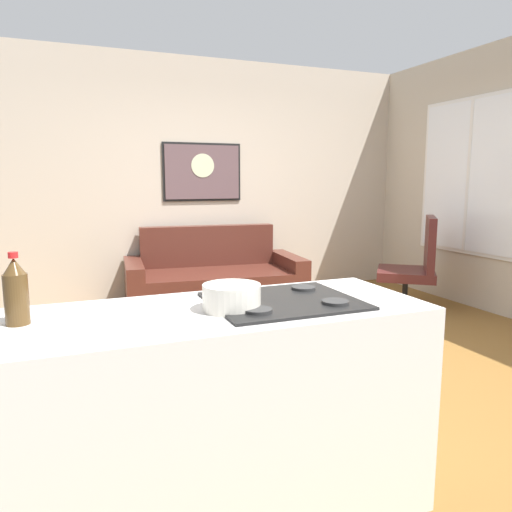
{
  "coord_description": "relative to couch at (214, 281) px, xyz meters",
  "views": [
    {
      "loc": [
        -1.6,
        -3.25,
        1.41
      ],
      "look_at": [
        0.06,
        0.9,
        0.7
      ],
      "focal_mm": 34.08,
      "sensor_mm": 36.0,
      "label": 1
    }
  ],
  "objects": [
    {
      "name": "ground",
      "position": [
        0.06,
        -1.88,
        -0.29
      ],
      "size": [
        6.4,
        6.4,
        0.04
      ],
      "primitive_type": "cube",
      "color": "brown"
    },
    {
      "name": "coffee_table",
      "position": [
        -0.03,
        -1.32,
        0.11
      ],
      "size": [
        1.09,
        0.64,
        0.42
      ],
      "color": "silver",
      "rests_on": "ground"
    },
    {
      "name": "kitchen_counter",
      "position": [
        -1.02,
        -3.32,
        0.18
      ],
      "size": [
        1.77,
        0.66,
        0.92
      ],
      "color": "silver",
      "rests_on": "ground"
    },
    {
      "name": "wall_painting",
      "position": [
        0.03,
        0.51,
        1.22
      ],
      "size": [
        0.95,
        0.03,
        0.68
      ],
      "color": "black"
    },
    {
      "name": "armchair",
      "position": [
        2.04,
        -0.89,
        0.19
      ],
      "size": [
        0.87,
        0.87,
        1.01
      ],
      "color": "black",
      "rests_on": "ground"
    },
    {
      "name": "window",
      "position": [
        2.64,
        -0.98,
        1.16
      ],
      "size": [
        0.03,
        1.42,
        1.71
      ],
      "color": "silver"
    },
    {
      "name": "soda_bottle",
      "position": [
        -1.71,
        -3.26,
        0.74
      ],
      "size": [
        0.08,
        0.08,
        0.26
      ],
      "color": "#51381B",
      "rests_on": "kitchen_counter"
    },
    {
      "name": "back_wall",
      "position": [
        0.06,
        0.55,
        1.13
      ],
      "size": [
        6.4,
        0.05,
        2.8
      ],
      "primitive_type": "cube",
      "color": "#BDAF9C",
      "rests_on": "ground"
    },
    {
      "name": "couch",
      "position": [
        0.0,
        0.0,
        0.0
      ],
      "size": [
        2.0,
        1.1,
        0.87
      ],
      "color": "#4C221A",
      "rests_on": "ground"
    },
    {
      "name": "mixing_bowl",
      "position": [
        -0.94,
        -3.36,
        0.67
      ],
      "size": [
        0.23,
        0.23,
        0.1
      ],
      "color": "silver",
      "rests_on": "kitchen_counter"
    }
  ]
}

